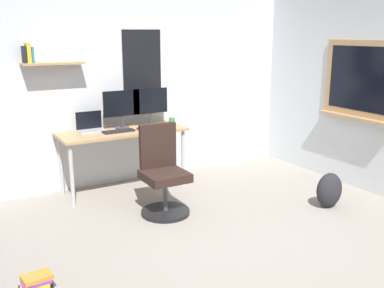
# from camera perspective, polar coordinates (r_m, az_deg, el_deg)

# --- Properties ---
(ground_plane) EXTENTS (5.20, 5.20, 0.00)m
(ground_plane) POSITION_cam_1_polar(r_m,az_deg,el_deg) (3.98, 4.84, -14.31)
(ground_plane) COLOR gray
(ground_plane) RESTS_ON ground
(wall_back) EXTENTS (5.00, 0.30, 2.60)m
(wall_back) POSITION_cam_1_polar(r_m,az_deg,el_deg) (5.70, -9.29, 8.05)
(wall_back) COLOR silver
(wall_back) RESTS_ON ground
(desk) EXTENTS (1.52, 0.59, 0.75)m
(desk) POSITION_cam_1_polar(r_m,az_deg,el_deg) (5.42, -8.87, 0.97)
(desk) COLOR tan
(desk) RESTS_ON ground
(office_chair) EXTENTS (0.52, 0.52, 0.95)m
(office_chair) POSITION_cam_1_polar(r_m,az_deg,el_deg) (4.75, -3.76, -4.09)
(office_chair) COLOR black
(office_chair) RESTS_ON ground
(laptop) EXTENTS (0.31, 0.21, 0.23)m
(laptop) POSITION_cam_1_polar(r_m,az_deg,el_deg) (5.41, -12.85, 2.19)
(laptop) COLOR #ADAFB5
(laptop) RESTS_ON desk
(monitor_primary) EXTENTS (0.46, 0.17, 0.46)m
(monitor_primary) POSITION_cam_1_polar(r_m,az_deg,el_deg) (5.45, -9.00, 4.77)
(monitor_primary) COLOR #38383D
(monitor_primary) RESTS_ON desk
(monitor_secondary) EXTENTS (0.46, 0.17, 0.46)m
(monitor_secondary) POSITION_cam_1_polar(r_m,az_deg,el_deg) (5.60, -5.37, 5.13)
(monitor_secondary) COLOR #38383D
(monitor_secondary) RESTS_ON desk
(keyboard) EXTENTS (0.37, 0.13, 0.02)m
(keyboard) POSITION_cam_1_polar(r_m,az_deg,el_deg) (5.31, -9.38, 1.63)
(keyboard) COLOR black
(keyboard) RESTS_ON desk
(computer_mouse) EXTENTS (0.10, 0.06, 0.03)m
(computer_mouse) POSITION_cam_1_polar(r_m,az_deg,el_deg) (5.41, -6.61, 2.04)
(computer_mouse) COLOR #262628
(computer_mouse) RESTS_ON desk
(coffee_mug) EXTENTS (0.08, 0.08, 0.09)m
(coffee_mug) POSITION_cam_1_polar(r_m,az_deg,el_deg) (5.64, -2.58, 2.93)
(coffee_mug) COLOR #338C4C
(coffee_mug) RESTS_ON desk
(backpack) EXTENTS (0.32, 0.22, 0.39)m
(backpack) POSITION_cam_1_polar(r_m,az_deg,el_deg) (5.16, 17.16, -5.67)
(backpack) COLOR #232328
(backpack) RESTS_ON ground
(book_stack_on_floor) EXTENTS (0.25, 0.20, 0.14)m
(book_stack_on_floor) POSITION_cam_1_polar(r_m,az_deg,el_deg) (3.67, -19.36, -16.51)
(book_stack_on_floor) COLOR #3851B2
(book_stack_on_floor) RESTS_ON ground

